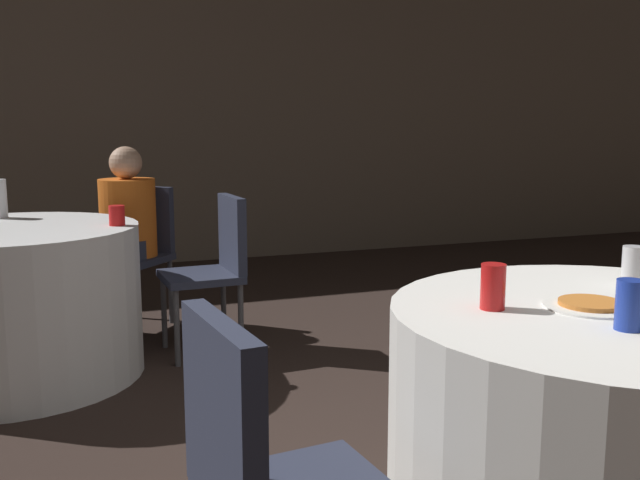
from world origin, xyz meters
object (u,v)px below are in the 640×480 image
at_px(person_orange_shirt, 121,239).
at_px(soda_can_red, 493,287).
at_px(chair_far_east, 216,259).
at_px(soda_can_silver, 633,266).
at_px(table_near, 614,441).
at_px(chair_near_west, 265,472).
at_px(table_far, 14,303).
at_px(soda_can_blue, 630,305).
at_px(pizza_plate_near, 591,305).
at_px(chair_far_northeast, 138,242).

xyz_separation_m(person_orange_shirt, soda_can_red, (0.73, -2.75, 0.25)).
bearing_deg(chair_far_east, soda_can_silver, -160.73).
height_order(table_near, chair_near_west, chair_near_west).
bearing_deg(table_far, soda_can_blue, -58.04).
distance_m(table_near, pizza_plate_near, 0.39).
xyz_separation_m(chair_far_northeast, soda_can_red, (0.62, -2.87, 0.29)).
relative_size(person_orange_shirt, soda_can_silver, 9.04).
bearing_deg(table_near, chair_far_east, 104.82).
bearing_deg(chair_near_west, person_orange_shirt, 174.92).
bearing_deg(person_orange_shirt, table_far, 90.00).
distance_m(person_orange_shirt, soda_can_blue, 3.18).
relative_size(chair_near_west, soda_can_blue, 6.98).
height_order(chair_far_northeast, soda_can_blue, soda_can_blue).
distance_m(pizza_plate_near, soda_can_silver, 0.35).
xyz_separation_m(soda_can_red, soda_can_silver, (0.56, 0.09, 0.00)).
distance_m(chair_far_east, person_orange_shirt, 0.74).
height_order(chair_near_west, soda_can_silver, soda_can_silver).
distance_m(table_near, chair_far_east, 2.37).
distance_m(table_far, soda_can_silver, 2.78).
xyz_separation_m(soda_can_red, soda_can_blue, (0.19, -0.28, 0.00)).
xyz_separation_m(table_near, person_orange_shirt, (-1.05, 2.88, 0.19)).
xyz_separation_m(table_near, soda_can_blue, (-0.13, -0.15, 0.43)).
bearing_deg(table_near, soda_can_blue, -129.93).
distance_m(chair_far_northeast, soda_can_blue, 3.27).
distance_m(table_far, soda_can_blue, 2.86).
distance_m(chair_far_northeast, soda_can_silver, 3.04).
bearing_deg(soda_can_silver, table_near, -137.60).
xyz_separation_m(table_far, pizza_plate_near, (1.56, -2.19, 0.38)).
distance_m(soda_can_blue, soda_can_silver, 0.52).
bearing_deg(person_orange_shirt, chair_far_northeast, -90.00).
bearing_deg(soda_can_blue, table_near, 50.07).
relative_size(soda_can_blue, soda_can_silver, 1.00).
bearing_deg(pizza_plate_near, table_far, 125.36).
xyz_separation_m(table_near, soda_can_silver, (0.24, 0.21, 0.43)).
height_order(soda_can_red, soda_can_blue, same).
bearing_deg(table_near, table_far, 125.88).
height_order(chair_near_west, pizza_plate_near, chair_near_west).
height_order(table_far, chair_far_east, chair_far_east).
height_order(pizza_plate_near, soda_can_blue, soda_can_blue).
relative_size(pizza_plate_near, soda_can_blue, 2.06).
height_order(person_orange_shirt, soda_can_silver, person_orange_shirt).
height_order(table_near, soda_can_silver, soda_can_silver).
bearing_deg(person_orange_shirt, chair_near_west, 132.56).
distance_m(chair_near_west, soda_can_blue, 0.94).
bearing_deg(soda_can_silver, soda_can_red, -171.01).
bearing_deg(soda_can_blue, chair_far_east, 101.09).
height_order(person_orange_shirt, soda_can_blue, person_orange_shirt).
distance_m(chair_near_west, soda_can_silver, 1.33).
height_order(person_orange_shirt, pizza_plate_near, person_orange_shirt).
bearing_deg(table_near, pizza_plate_near, 143.52).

